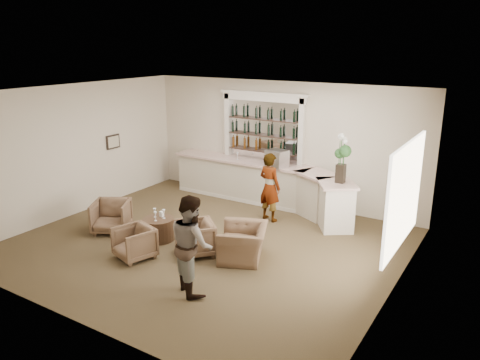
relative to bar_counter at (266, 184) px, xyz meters
The scene contains 19 objects.
ground 3.05m from the bar_counter, 86.88° to the right, with size 8.00×8.00×0.00m, color brown.
room_shell 2.91m from the bar_counter, 81.89° to the right, with size 8.04×7.02×3.32m.
bar_counter is the anchor object (origin of this frame).
back_bar_alcove 1.55m from the bar_counter, 129.15° to the left, with size 2.64×0.25×3.00m.
cocktail_table 3.47m from the bar_counter, 104.91° to the right, with size 0.69×0.69×0.50m, color #432E1D.
sommelier 1.19m from the bar_counter, 56.50° to the right, with size 0.63×0.41×1.72m, color gray.
guest 4.86m from the bar_counter, 76.68° to the right, with size 0.86×0.67×1.78m, color gray.
armchair_left 4.16m from the bar_counter, 121.00° to the right, with size 0.80×0.82×0.75m, color brown.
armchair_center 4.37m from the bar_counter, 99.03° to the right, with size 0.71×0.74×0.67m, color brown.
armchair_right 3.53m from the bar_counter, 85.79° to the right, with size 0.76×0.78×0.71m, color brown.
armchair_far 3.40m from the bar_counter, 68.91° to the right, with size 1.06×0.93×0.69m, color brown.
espresso_machine 0.87m from the bar_counter, 13.21° to the right, with size 0.50×0.42×0.44m, color silver.
flower_vase 2.65m from the bar_counter, 14.28° to the right, with size 0.31×0.31×1.15m.
wine_glass_bar_left 1.15m from the bar_counter, behind, with size 0.07×0.07×0.21m, color white, non-canonical shape.
wine_glass_bar_right 0.67m from the bar_counter, 139.60° to the left, with size 0.07×0.07×0.21m, color white, non-canonical shape.
wine_glass_tbl_a 3.46m from the bar_counter, 106.95° to the right, with size 0.07×0.07×0.21m, color white, non-canonical shape.
wine_glass_tbl_b 3.35m from the bar_counter, 103.61° to the right, with size 0.07×0.07×0.21m, color white, non-canonical shape.
wine_glass_tbl_c 3.57m from the bar_counter, 103.75° to the right, with size 0.07×0.07×0.21m, color white, non-canonical shape.
napkin_holder 3.33m from the bar_counter, 105.86° to the right, with size 0.08×0.08×0.12m, color white.
Camera 1 is at (5.63, -7.64, 4.27)m, focal length 35.00 mm.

